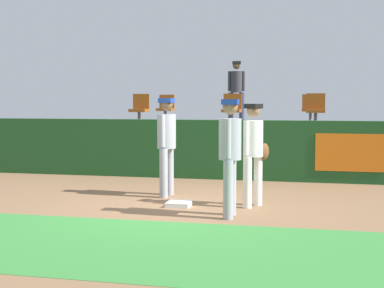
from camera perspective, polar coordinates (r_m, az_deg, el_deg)
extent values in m
plane|color=#846042|center=(9.41, -1.43, -6.58)|extent=(60.00, 60.00, 0.00)
cube|color=#388438|center=(7.03, -6.64, -10.36)|extent=(18.00, 2.80, 0.01)
cube|color=white|center=(9.48, -1.35, -6.25)|extent=(0.40, 0.40, 0.08)
cylinder|color=white|center=(9.57, 6.87, -3.80)|extent=(0.15, 0.15, 0.87)
cylinder|color=white|center=(9.31, 5.77, -4.01)|extent=(0.15, 0.15, 0.87)
cylinder|color=white|center=(9.36, 6.37, 0.56)|extent=(0.45, 0.45, 0.61)
sphere|color=#8C6647|center=(9.34, 6.39, 3.48)|extent=(0.23, 0.23, 0.23)
cube|color=black|center=(9.34, 6.40, 3.93)|extent=(0.32, 0.32, 0.08)
cylinder|color=white|center=(9.53, 7.06, 0.74)|extent=(0.09, 0.09, 0.57)
cylinder|color=white|center=(9.20, 5.65, 0.62)|extent=(0.09, 0.09, 0.57)
ellipsoid|color=brown|center=(9.49, 7.54, -0.76)|extent=(0.20, 0.23, 0.28)
cylinder|color=#9EA3AD|center=(8.72, 4.11, -4.46)|extent=(0.15, 0.15, 0.90)
cylinder|color=#9EA3AD|center=(8.40, 3.78, -4.80)|extent=(0.15, 0.15, 0.90)
cylinder|color=#9EA3AD|center=(8.48, 3.97, 0.51)|extent=(0.35, 0.35, 0.63)
sphere|color=#8C6647|center=(8.46, 3.99, 3.86)|extent=(0.24, 0.24, 0.24)
cube|color=#193899|center=(8.46, 3.99, 4.38)|extent=(0.25, 0.25, 0.08)
cylinder|color=#9EA3AD|center=(8.68, 4.18, 0.73)|extent=(0.09, 0.09, 0.59)
cylinder|color=#9EA3AD|center=(8.27, 3.76, 0.55)|extent=(0.09, 0.09, 0.59)
cylinder|color=#9EA3AD|center=(10.58, -2.34, -2.85)|extent=(0.16, 0.16, 0.91)
cylinder|color=#9EA3AD|center=(10.27, -2.97, -3.07)|extent=(0.16, 0.16, 0.91)
cylinder|color=#9EA3AD|center=(10.35, -2.66, 1.32)|extent=(0.38, 0.38, 0.64)
sphere|color=brown|center=(10.34, -2.67, 4.11)|extent=(0.24, 0.24, 0.24)
cube|color=#193899|center=(10.34, -2.67, 4.54)|extent=(0.27, 0.27, 0.08)
cylinder|color=#9EA3AD|center=(10.55, -2.26, 1.49)|extent=(0.09, 0.09, 0.60)
cylinder|color=#9EA3AD|center=(10.15, -3.08, 1.37)|extent=(0.09, 0.09, 0.60)
cube|color=#19471E|center=(12.74, 2.50, -0.58)|extent=(18.00, 0.24, 1.37)
cube|color=orange|center=(12.43, 16.14, -0.87)|extent=(1.50, 0.02, 0.82)
cube|color=#59595E|center=(15.28, 4.24, -0.15)|extent=(18.00, 4.80, 1.16)
cylinder|color=#4C4C51|center=(14.61, -5.51, 2.70)|extent=(0.08, 0.08, 0.40)
cube|color=#8C4714|center=(14.61, -5.51, 3.49)|extent=(0.45, 0.44, 0.08)
cube|color=#8C4714|center=(14.78, -5.29, 4.43)|extent=(0.45, 0.06, 0.40)
cylinder|color=#4C4C51|center=(15.67, 12.19, 2.74)|extent=(0.08, 0.08, 0.40)
cube|color=#8C4714|center=(15.66, 12.20, 3.47)|extent=(0.47, 0.44, 0.08)
cube|color=#8C4714|center=(15.85, 12.22, 4.35)|extent=(0.47, 0.06, 0.40)
cylinder|color=#4C4C51|center=(16.27, -2.79, 2.89)|extent=(0.08, 0.08, 0.40)
cube|color=#8C4714|center=(16.26, -2.79, 3.60)|extent=(0.45, 0.44, 0.08)
cube|color=#8C4714|center=(16.45, -2.62, 4.44)|extent=(0.45, 0.06, 0.40)
cylinder|color=#4C4C51|center=(14.03, 4.11, 2.64)|extent=(0.08, 0.08, 0.40)
cube|color=#8C4714|center=(14.02, 4.12, 3.46)|extent=(0.47, 0.44, 0.08)
cube|color=#8C4714|center=(14.21, 4.24, 4.44)|extent=(0.47, 0.06, 0.40)
cylinder|color=#4C4C51|center=(13.87, 12.70, 2.53)|extent=(0.08, 0.08, 0.40)
cube|color=#8C4714|center=(13.86, 12.71, 3.35)|extent=(0.46, 0.44, 0.08)
cube|color=#8C4714|center=(14.05, 12.73, 4.34)|extent=(0.46, 0.06, 0.40)
cylinder|color=#33384C|center=(16.83, 5.19, 3.80)|extent=(0.16, 0.16, 0.91)
cylinder|color=#33384C|center=(16.82, 4.06, 3.81)|extent=(0.16, 0.16, 0.91)
cylinder|color=#333338|center=(16.83, 4.64, 6.44)|extent=(0.41, 0.41, 0.64)
sphere|color=brown|center=(16.86, 4.65, 8.15)|extent=(0.24, 0.24, 0.24)
cube|color=black|center=(16.87, 4.65, 8.41)|extent=(0.29, 0.29, 0.08)
cylinder|color=#333338|center=(16.85, 5.37, 6.51)|extent=(0.09, 0.09, 0.60)
cylinder|color=#333338|center=(16.83, 3.91, 6.52)|extent=(0.09, 0.09, 0.60)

